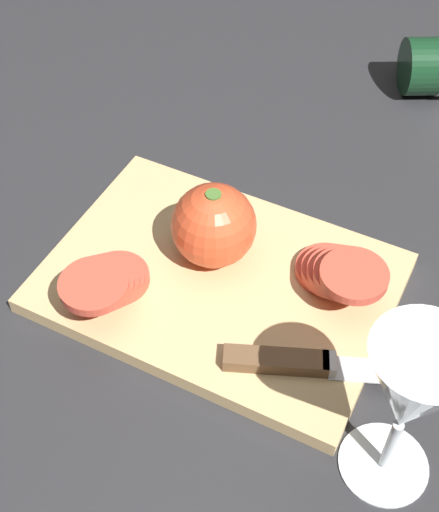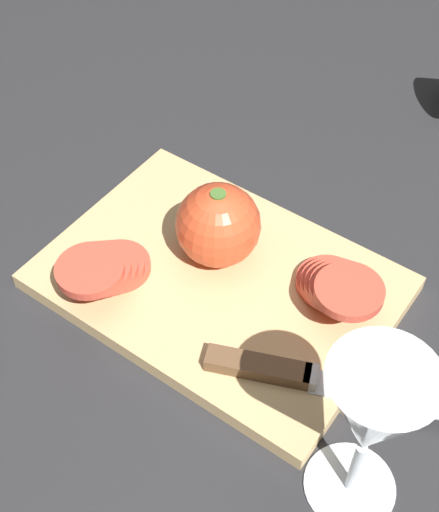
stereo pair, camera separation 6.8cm
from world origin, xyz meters
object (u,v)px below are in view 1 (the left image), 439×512
Objects in this scene: wine_glass at (411,395)px; whole_tomato at (214,225)px; knife at (316,364)px; tomato_slice_stack_near at (340,272)px; tomato_slice_stack_far at (106,282)px.

whole_tomato is (-0.23, 0.13, -0.05)m from wine_glass.
knife is 0.10m from tomato_slice_stack_near.
wine_glass is 0.63× the size of knife.
tomato_slice_stack_far is (-0.21, -0.02, 0.02)m from knife.
whole_tomato reaches higher than tomato_slice_stack_near.
knife is at bearing 4.44° from tomato_slice_stack_far.
whole_tomato is at bearing 55.49° from tomato_slice_stack_far.
tomato_slice_stack_far is at bearing -150.24° from tomato_slice_stack_near.
tomato_slice_stack_far is at bearing 173.05° from wine_glass.
tomato_slice_stack_near and tomato_slice_stack_far have the same top height.
knife is at bearing -80.85° from tomato_slice_stack_near.
wine_glass reaches higher than tomato_slice_stack_near.
knife is 2.79× the size of tomato_slice_stack_near.
tomato_slice_stack_far is at bearing 162.08° from knife.
wine_glass is 0.13m from knife.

